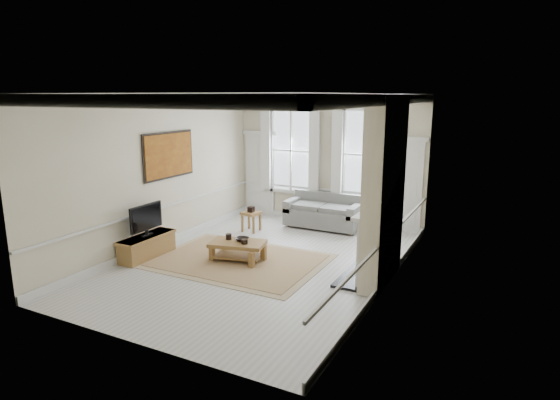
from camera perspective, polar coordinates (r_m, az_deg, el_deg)
The scene contains 23 objects.
floor at distance 9.73m, azimuth -2.26°, elevation -7.65°, with size 7.20×7.20×0.00m, color #B7B5AD.
ceiling at distance 9.13m, azimuth -2.45°, elevation 12.80°, with size 7.20×7.20×0.00m, color white.
back_wall at distance 12.50m, azimuth 5.82°, elevation 4.87°, with size 5.20×5.20×0.00m, color beige.
left_wall at distance 10.78m, azimuth -14.49°, elevation 3.31°, with size 7.20×7.20×0.00m, color beige.
right_wall at distance 8.33m, azimuth 13.41°, elevation 0.72°, with size 7.20×7.20×0.00m, color beige.
window_left at distance 12.85m, azimuth 1.38°, elevation 6.04°, with size 1.26×0.20×2.20m, color #B2BCC6, non-canonical shape.
window_right at distance 12.09m, azimuth 10.41°, elevation 5.43°, with size 1.26×0.20×2.20m, color #B2BCC6, non-canonical shape.
door_left at distance 13.42m, azimuth -2.47°, elevation 3.08°, with size 0.90×0.08×2.30m, color silver.
door_right at distance 11.97m, azimuth 14.87°, elevation 1.50°, with size 0.90×0.08×2.30m, color silver.
painting at distance 10.93m, azimuth -13.39°, elevation 5.34°, with size 0.05×1.66×1.06m, color #A0651B.
chimney_breast at distance 8.57m, azimuth 12.60°, elevation 1.07°, with size 0.35×1.70×3.38m, color beige.
hearth at distance 9.15m, azimuth 9.49°, elevation -9.00°, with size 0.55×1.50×0.05m, color black.
fireplace at distance 8.86m, azimuth 10.89°, elevation -4.93°, with size 0.21×1.45×1.33m.
mirror at distance 8.56m, azimuth 11.32°, elevation 3.51°, with size 0.06×1.26×1.06m, color #BB8C33.
sofa at distance 12.25m, azimuth 5.44°, elevation -1.63°, with size 1.93×0.94×0.88m.
side_table at distance 11.84m, azimuth -3.53°, elevation -1.97°, with size 0.48×0.48×0.50m.
rug at distance 9.86m, azimuth -5.15°, elevation -7.34°, with size 3.50×2.60×0.02m, color tan.
coffee_table at distance 9.76m, azimuth -5.19°, elevation -5.54°, with size 1.24×0.90×0.42m.
ceramic_pot_a at distance 9.88m, azimuth -6.28°, elevation -4.46°, with size 0.12×0.12×0.12m, color black.
ceramic_pot_b at distance 9.58m, azimuth -4.35°, elevation -5.07°, with size 0.13×0.13×0.10m, color black.
bowl at distance 9.78m, azimuth -4.64°, elevation -4.79°, with size 0.28×0.28×0.07m, color black.
tv_stand at distance 10.38m, azimuth -15.88°, elevation -5.45°, with size 0.43×1.33×0.47m, color brown.
tv at distance 10.19m, azimuth -16.00°, elevation -2.09°, with size 0.08×0.90×0.68m.
Camera 1 is at (4.50, -7.94, 3.37)m, focal length 30.00 mm.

